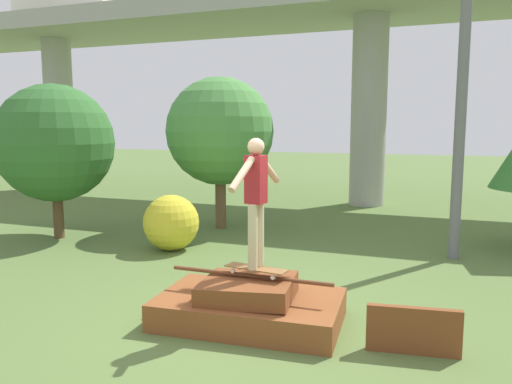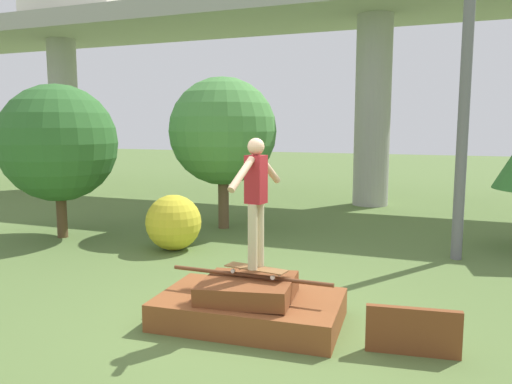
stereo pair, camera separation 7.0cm
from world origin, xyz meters
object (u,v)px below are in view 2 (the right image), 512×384
at_px(utility_pole, 468,44).
at_px(bush_yellow_flowering, 174,222).
at_px(skater, 256,194).
at_px(skateboard, 256,269).
at_px(tree_behind_left, 223,132).
at_px(car_on_overpass_far_right, 75,3).
at_px(tree_mid_back, 58,143).

bearing_deg(utility_pole, bush_yellow_flowering, -166.20).
bearing_deg(skater, skateboard, 30.03).
bearing_deg(utility_pole, tree_behind_left, 168.97).
distance_m(skater, car_on_overpass_far_right, 15.80).
distance_m(skateboard, tree_behind_left, 6.26).
distance_m(skateboard, bush_yellow_flowering, 4.16).
height_order(skater, bush_yellow_flowering, skater).
bearing_deg(skater, bush_yellow_flowering, 134.84).
bearing_deg(tree_behind_left, car_on_overpass_far_right, 150.65).
bearing_deg(bush_yellow_flowering, tree_behind_left, 89.43).
height_order(utility_pole, tree_mid_back, utility_pole).
distance_m(tree_behind_left, bush_yellow_flowering, 2.96).
distance_m(tree_behind_left, tree_mid_back, 3.73).
distance_m(skater, tree_behind_left, 6.08).
distance_m(skater, bush_yellow_flowering, 4.30).
bearing_deg(utility_pole, skater, -119.55).
xyz_separation_m(skateboard, utility_pole, (2.42, 4.26, 3.25)).
xyz_separation_m(utility_pole, bush_yellow_flowering, (-5.35, -1.31, -3.40)).
relative_size(skateboard, car_on_overpass_far_right, 0.21).
relative_size(skateboard, skater, 0.52).
bearing_deg(skater, tree_mid_back, 152.61).
relative_size(utility_pole, tree_mid_back, 2.25).
bearing_deg(skateboard, bush_yellow_flowering, 134.84).
bearing_deg(skater, car_on_overpass_far_right, 138.24).
bearing_deg(car_on_overpass_far_right, tree_mid_back, -52.73).
xyz_separation_m(skater, utility_pole, (2.42, 4.26, 2.29)).
bearing_deg(skateboard, tree_behind_left, 118.75).
height_order(tree_behind_left, tree_mid_back, tree_behind_left).
distance_m(skater, utility_pole, 5.41).
height_order(skater, car_on_overpass_far_right, car_on_overpass_far_right).
distance_m(car_on_overpass_far_right, tree_behind_left, 10.48).
distance_m(skateboard, car_on_overpass_far_right, 16.15).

